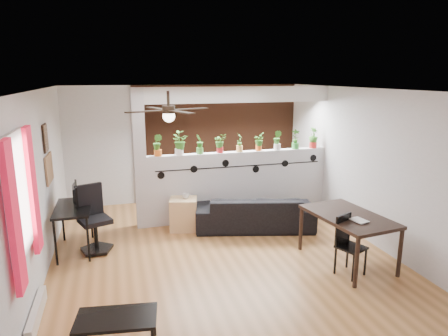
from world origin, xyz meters
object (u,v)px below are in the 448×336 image
potted_plant_2 (200,143)px  computer_desk (73,211)px  potted_plant_8 (313,137)px  potted_plant_1 (179,143)px  potted_plant_5 (259,141)px  office_chair (94,223)px  potted_plant_3 (220,143)px  potted_plant_7 (296,138)px  dining_table (348,220)px  potted_plant_0 (158,144)px  cup (186,196)px  cube_shelf (184,214)px  coffee_table (116,320)px  ceiling_fan (169,112)px  folding_chair (347,239)px  sofa (255,212)px  potted_plant_6 (277,139)px  potted_plant_4 (240,142)px

potted_plant_2 → computer_desk: potted_plant_2 is taller
potted_plant_2 → potted_plant_8: (2.37, 0.00, 0.02)m
potted_plant_1 → potted_plant_5: 1.58m
potted_plant_2 → office_chair: bearing=-156.3°
potted_plant_2 → potted_plant_3: 0.40m
potted_plant_7 → potted_plant_3: bearing=-180.0°
potted_plant_8 → potted_plant_5: bearing=180.0°
potted_plant_2 → dining_table: size_ratio=0.25×
potted_plant_0 → computer_desk: potted_plant_0 is taller
potted_plant_2 → cup: potted_plant_2 is taller
potted_plant_3 → potted_plant_7: (1.58, 0.00, 0.02)m
potted_plant_7 → computer_desk: bearing=-169.5°
potted_plant_0 → potted_plant_3: (1.19, -0.00, -0.02)m
potted_plant_2 → potted_plant_0: bearing=180.0°
cube_shelf → coffee_table: size_ratio=0.68×
potted_plant_8 → cube_shelf: size_ratio=0.71×
ceiling_fan → potted_plant_8: ceiling_fan is taller
computer_desk → ceiling_fan: bearing=-35.1°
potted_plant_2 → folding_chair: 3.23m
computer_desk → potted_plant_7: bearing=10.5°
sofa → ceiling_fan: bearing=48.6°
potted_plant_5 → potted_plant_3: bearing=-180.0°
potted_plant_5 → dining_table: (0.58, -2.33, -0.86)m
potted_plant_1 → sofa: (1.29, -0.63, -1.28)m
potted_plant_8 → potted_plant_7: bearing=180.0°
ceiling_fan → sofa: (1.71, 1.17, -2.01)m
potted_plant_5 → potted_plant_8: 1.19m
potted_plant_7 → office_chair: bearing=-167.7°
potted_plant_6 → folding_chair: (-0.00, -2.62, -1.04)m
potted_plant_5 → folding_chair: 2.84m
potted_plant_7 → potted_plant_8: potted_plant_8 is taller
potted_plant_2 → folding_chair: potted_plant_2 is taller
potted_plant_1 → potted_plant_4: 1.19m
potted_plant_7 → cube_shelf: potted_plant_7 is taller
potted_plant_1 → potted_plant_7: size_ratio=1.08×
potted_plant_7 → folding_chair: (-0.40, -2.62, -1.05)m
potted_plant_0 → computer_desk: 1.89m
potted_plant_0 → folding_chair: bearing=-47.9°
potted_plant_7 → potted_plant_1: bearing=180.0°
potted_plant_3 → cup: potted_plant_3 is taller
potted_plant_1 → coffee_table: bearing=-109.7°
ceiling_fan → potted_plant_1: (0.42, 1.80, -0.73)m
cup → cube_shelf: bearing=180.0°
dining_table → coffee_table: bearing=-161.4°
potted_plant_4 → sofa: potted_plant_4 is taller
potted_plant_0 → cube_shelf: (0.39, -0.34, -1.27)m
potted_plant_2 → potted_plant_7: 1.98m
office_chair → potted_plant_4: bearing=17.4°
potted_plant_1 → computer_desk: (-1.86, -0.78, -0.90)m
potted_plant_5 → computer_desk: potted_plant_5 is taller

